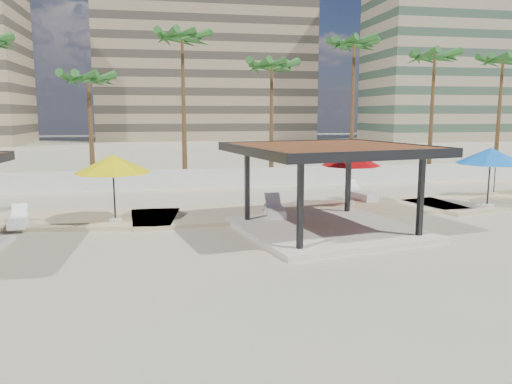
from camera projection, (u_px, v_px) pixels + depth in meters
ground at (304, 255)px, 16.80m from camera, size 200.00×200.00×0.00m
promenade at (299, 209)px, 24.60m from camera, size 44.45×7.97×0.24m
boundary_wall at (234, 178)px, 32.22m from camera, size 56.00×0.30×1.20m
building_mid at (205, 60)px, 90.97m from camera, size 38.00×16.00×30.40m
building_east at (463, 41)px, 87.12m from camera, size 32.00×15.00×36.40m
pavilion_central at (328, 180)px, 19.77m from camera, size 8.08×8.08×3.50m
umbrella_b at (113, 164)px, 20.77m from camera, size 3.45×3.45×2.85m
umbrella_c at (351, 159)px, 24.91m from camera, size 3.95×3.95×2.67m
umbrella_d at (491, 156)px, 24.08m from camera, size 3.32×3.32×2.91m
umbrella_e at (496, 160)px, 28.00m from camera, size 3.24×3.24×2.26m
lounger_a at (18, 221)px, 20.45m from camera, size 0.91×2.04×0.74m
lounger_b at (275, 210)px, 22.48m from camera, size 0.95×2.32×0.85m
lounger_c at (360, 195)px, 26.81m from camera, size 1.22×2.48×0.90m
palm_c at (88, 82)px, 31.62m from camera, size 3.00×3.00×7.74m
palm_d at (182, 43)px, 33.11m from camera, size 3.00×3.00×10.57m
palm_e at (272, 70)px, 34.02m from camera, size 3.00×3.00×8.77m
palm_f at (354, 50)px, 35.10m from camera, size 3.00×3.00×10.40m
palm_g at (435, 61)px, 35.95m from camera, size 3.00×3.00×9.60m
palm_h at (503, 64)px, 37.67m from camera, size 3.00×3.00×9.55m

